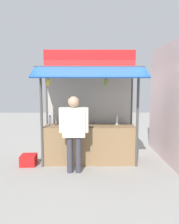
# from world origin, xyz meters

# --- Properties ---
(ground_plane) EXTENTS (20.00, 20.00, 0.00)m
(ground_plane) POSITION_xyz_m (0.00, 0.00, 0.00)
(ground_plane) COLOR gray
(stall_counter) EXTENTS (2.26, 0.56, 0.94)m
(stall_counter) POSITION_xyz_m (0.00, 0.00, 0.47)
(stall_counter) COLOR olive
(stall_counter) RESTS_ON ground
(stall_structure) EXTENTS (2.46, 1.46, 2.73)m
(stall_structure) POSITION_xyz_m (0.00, 0.12, 1.64)
(stall_structure) COLOR #4C4742
(stall_structure) RESTS_ON ground
(water_bottle_back_right) EXTENTS (0.07, 0.07, 0.24)m
(water_bottle_back_right) POSITION_xyz_m (-0.27, 0.10, 1.06)
(water_bottle_back_right) COLOR silver
(water_bottle_back_right) RESTS_ON stall_counter
(water_bottle_left) EXTENTS (0.07, 0.07, 0.24)m
(water_bottle_left) POSITION_xyz_m (-1.01, 0.16, 1.06)
(water_bottle_left) COLOR silver
(water_bottle_left) RESTS_ON stall_counter
(water_bottle_mid_right) EXTENTS (0.07, 0.07, 0.24)m
(water_bottle_mid_right) POSITION_xyz_m (0.71, 0.16, 1.06)
(water_bottle_mid_right) COLOR silver
(water_bottle_mid_right) RESTS_ON stall_counter
(magazine_stack_back_left) EXTENTS (0.27, 0.27, 0.07)m
(magazine_stack_back_left) POSITION_xyz_m (-0.52, -0.01, 0.98)
(magazine_stack_back_left) COLOR orange
(magazine_stack_back_left) RESTS_ON stall_counter
(magazine_stack_rear_center) EXTENTS (0.20, 0.30, 0.05)m
(magazine_stack_rear_center) POSITION_xyz_m (-0.18, -0.13, 0.97)
(magazine_stack_rear_center) COLOR red
(magazine_stack_rear_center) RESTS_ON stall_counter
(banana_bunch_rightmost) EXTENTS (0.11, 0.11, 0.32)m
(banana_bunch_rightmost) POSITION_xyz_m (0.37, -0.38, 2.02)
(banana_bunch_rightmost) COLOR #332D23
(banana_bunch_leftmost) EXTENTS (0.12, 0.12, 0.31)m
(banana_bunch_leftmost) POSITION_xyz_m (-0.94, -0.38, 2.02)
(banana_bunch_leftmost) COLOR #332D23
(vendor_person) EXTENTS (0.65, 0.25, 1.72)m
(vendor_person) POSITION_xyz_m (-0.35, -0.63, 1.03)
(vendor_person) COLOR #383842
(vendor_person) RESTS_ON ground
(plastic_crate) EXTENTS (0.38, 0.38, 0.26)m
(plastic_crate) POSITION_xyz_m (-1.50, -0.18, 0.13)
(plastic_crate) COLOR red
(plastic_crate) RESTS_ON ground
(neighbour_wall) EXTENTS (0.20, 2.40, 3.00)m
(neighbour_wall) POSITION_xyz_m (2.05, 0.30, 1.50)
(neighbour_wall) COLOR beige
(neighbour_wall) RESTS_ON ground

